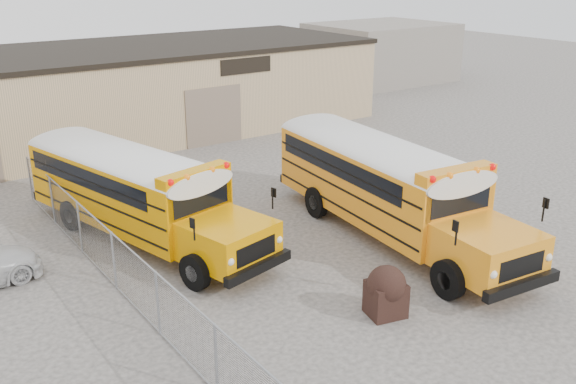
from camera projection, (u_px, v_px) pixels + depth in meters
ground at (340, 272)px, 19.78m from camera, size 120.00×120.00×0.00m
warehouse at (102, 93)px, 34.29m from camera, size 30.20×10.20×4.67m
chainlink_fence at (114, 260)px, 18.51m from camera, size 0.07×18.07×1.81m
distant_building_right at (380, 52)px, 50.47m from camera, size 10.00×8.00×4.40m
school_bus_left at (39, 151)px, 25.81m from camera, size 4.94×10.99×3.13m
school_bus_right at (288, 135)px, 27.71m from camera, size 3.95×11.58×3.32m
tarp_bundle at (386, 290)px, 17.16m from camera, size 1.14×1.07×1.44m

